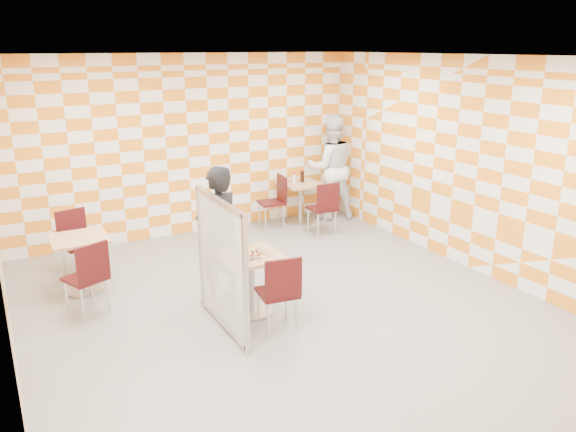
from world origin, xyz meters
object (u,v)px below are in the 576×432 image
at_px(man_white, 331,168).
at_px(sport_bottle, 294,178).
at_px(empty_table, 81,255).
at_px(partition, 221,265).
at_px(chair_main_front, 280,288).
at_px(chair_empty_far, 76,237).
at_px(chair_second_front, 325,204).
at_px(second_table, 300,196).
at_px(soda_bottle, 302,176).
at_px(man_dark, 218,235).
at_px(chair_second_side, 276,197).
at_px(main_table, 252,274).
at_px(chair_empty_near, 89,273).

xyz_separation_m(man_white, sport_bottle, (-0.75, 0.05, -0.12)).
height_order(empty_table, partition, partition).
relative_size(chair_main_front, chair_empty_far, 1.00).
bearing_deg(empty_table, chair_second_front, 5.97).
height_order(second_table, sport_bottle, sport_bottle).
distance_m(chair_main_front, chair_second_front, 3.48).
bearing_deg(soda_bottle, empty_table, -162.61).
height_order(chair_empty_far, man_dark, man_dark).
height_order(chair_empty_far, man_white, man_white).
xyz_separation_m(chair_second_side, man_white, (1.13, -0.01, 0.42)).
relative_size(main_table, chair_second_side, 0.81).
height_order(empty_table, chair_second_front, chair_second_front).
xyz_separation_m(chair_main_front, chair_empty_far, (-1.71, 2.89, 0.00)).
relative_size(sport_bottle, soda_bottle, 0.87).
bearing_deg(chair_second_side, sport_bottle, 5.89).
height_order(main_table, empty_table, same).
xyz_separation_m(chair_second_front, chair_empty_near, (-4.03, -1.19, 0.00)).
bearing_deg(chair_second_side, chair_empty_near, -150.41).
xyz_separation_m(second_table, chair_main_front, (-2.24, -3.47, 0.04)).
bearing_deg(soda_bottle, sport_bottle, 178.84).
bearing_deg(chair_empty_near, man_white, 23.23).
height_order(main_table, chair_main_front, chair_main_front).
bearing_deg(chair_second_front, man_white, 52.06).
xyz_separation_m(chair_main_front, chair_second_front, (2.25, 2.66, 0.00)).
bearing_deg(man_white, empty_table, 31.51).
xyz_separation_m(chair_main_front, man_dark, (-0.26, 1.14, 0.32)).
bearing_deg(sport_bottle, partition, -130.43).
distance_m(main_table, chair_second_side, 3.40).
relative_size(empty_table, soda_bottle, 3.26).
xyz_separation_m(chair_second_front, chair_second_side, (-0.50, 0.82, 0.00)).
bearing_deg(man_white, chair_main_front, 66.90).
bearing_deg(sport_bottle, chair_empty_near, -152.38).
bearing_deg(chair_second_front, chair_second_side, 121.33).
bearing_deg(second_table, chair_second_side, 179.23).
relative_size(main_table, chair_empty_far, 0.81).
distance_m(main_table, man_dark, 0.68).
bearing_deg(chair_second_front, soda_bottle, 86.54).
relative_size(empty_table, sport_bottle, 3.75).
height_order(chair_second_front, partition, partition).
xyz_separation_m(main_table, chair_second_side, (1.82, 2.87, 0.04)).
distance_m(chair_empty_near, sport_bottle, 4.42).
bearing_deg(second_table, chair_main_front, -122.91).
relative_size(main_table, second_table, 1.00).
xyz_separation_m(chair_second_front, man_dark, (-2.52, -1.51, 0.32)).
bearing_deg(chair_empty_near, chair_main_front, -39.53).
relative_size(chair_main_front, man_white, 0.48).
distance_m(chair_second_front, chair_empty_far, 3.97).
bearing_deg(man_dark, main_table, 93.22).
bearing_deg(chair_empty_far, empty_table, -93.35).
xyz_separation_m(empty_table, man_white, (4.63, 1.23, 0.45)).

